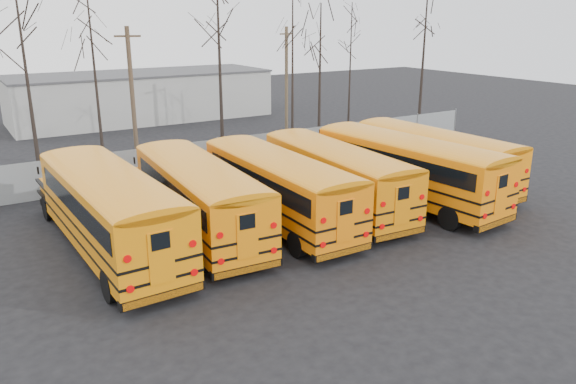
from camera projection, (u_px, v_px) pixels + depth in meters
ground at (341, 236)px, 23.58m from camera, size 120.00×120.00×0.00m
fence at (218, 156)px, 32.98m from camera, size 40.00×0.04×2.00m
distant_building at (142, 97)px, 49.87m from camera, size 22.00×8.00×4.00m
bus_a at (108, 205)px, 21.34m from camera, size 3.17×12.25×3.40m
bus_b at (197, 191)px, 23.30m from camera, size 3.43×11.72×3.24m
bus_c at (276, 182)px, 24.57m from camera, size 2.84×11.54×3.22m
bus_d at (333, 172)px, 26.38m from camera, size 3.32×11.50×3.18m
bus_e at (404, 164)px, 27.32m from camera, size 3.81×12.23×3.37m
bus_f at (431, 153)px, 29.89m from camera, size 2.92×11.42×3.18m
utility_pole_left at (133, 98)px, 32.67m from camera, size 1.44×0.58×8.32m
utility_pole_right at (286, 79)px, 43.36m from camera, size 1.40×0.55×8.11m
tree_2 at (28, 88)px, 28.96m from camera, size 0.26×0.26×10.62m
tree_3 at (96, 81)px, 30.90m from camera, size 0.26×0.26×10.86m
tree_4 at (220, 58)px, 36.30m from camera, size 0.26×0.26×12.47m
tree_5 at (293, 70)px, 36.01m from camera, size 0.26×0.26×11.11m
tree_6 at (320, 76)px, 38.92m from camera, size 0.26×0.26×9.69m
tree_7 at (350, 70)px, 42.62m from camera, size 0.26×0.26×9.84m
tree_8 at (423, 62)px, 42.19m from camera, size 0.26×0.26×11.07m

